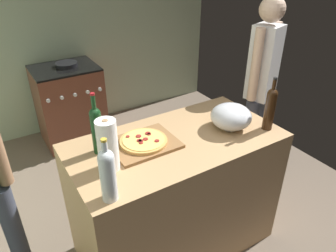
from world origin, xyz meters
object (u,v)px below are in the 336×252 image
mixing_bowl (231,117)px  wine_bottle_amber (270,107)px  stove (70,104)px  paper_towel_roll (108,145)px  pizza (143,141)px  wine_bottle_green (108,173)px  person_in_red (261,84)px  wine_bottle_dark (97,128)px

mixing_bowl → wine_bottle_amber: (0.20, -0.14, 0.07)m
mixing_bowl → stove: 2.12m
paper_towel_roll → stove: 2.08m
pizza → wine_bottle_green: (-0.36, -0.33, 0.12)m
stove → person_in_red: (1.26, -1.57, 0.52)m
pizza → wine_bottle_dark: 0.30m
mixing_bowl → wine_bottle_dark: size_ratio=0.72×
stove → paper_towel_roll: bearing=-98.5°
wine_bottle_green → person_in_red: (1.64, 0.61, -0.12)m
person_in_red → pizza: bearing=-167.9°
paper_towel_roll → wine_bottle_dark: 0.18m
paper_towel_roll → wine_bottle_dark: (0.01, 0.18, 0.01)m
paper_towel_roll → wine_bottle_dark: wine_bottle_dark is taller
wine_bottle_dark → person_in_red: size_ratio=0.23×
wine_bottle_dark → mixing_bowl: bearing=-12.7°
mixing_bowl → wine_bottle_dark: (-0.85, 0.19, 0.08)m
pizza → wine_bottle_dark: (-0.26, 0.07, 0.13)m
pizza → wine_bottle_dark: wine_bottle_dark is taller
person_in_red → wine_bottle_amber: bearing=-132.8°
mixing_bowl → paper_towel_roll: size_ratio=0.90×
wine_bottle_dark → wine_bottle_green: bearing=-104.1°
wine_bottle_amber → mixing_bowl: bearing=145.7°
pizza → mixing_bowl: 0.61m
wine_bottle_green → stove: (0.38, 2.18, -0.64)m
wine_bottle_dark → person_in_red: bearing=7.5°
wine_bottle_amber → person_in_red: (0.49, 0.53, -0.13)m
pizza → wine_bottle_amber: (0.79, -0.25, 0.13)m
wine_bottle_amber → person_in_red: 0.73m
wine_bottle_dark → person_in_red: (1.54, 0.20, -0.13)m
wine_bottle_amber → pizza: bearing=162.3°
pizza → wine_bottle_amber: wine_bottle_amber is taller
wine_bottle_amber → stove: wine_bottle_amber is taller
pizza → wine_bottle_dark: size_ratio=0.77×
mixing_bowl → person_in_red: size_ratio=0.16×
stove → person_in_red: 2.08m
pizza → mixing_bowl: mixing_bowl is taller
pizza → wine_bottle_green: size_ratio=0.86×
mixing_bowl → wine_bottle_dark: bearing=167.3°
wine_bottle_amber → wine_bottle_green: bearing=-176.1°
paper_towel_roll → wine_bottle_amber: wine_bottle_amber is taller
pizza → wine_bottle_amber: size_ratio=0.81×
mixing_bowl → paper_towel_roll: (-0.86, 0.01, 0.06)m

